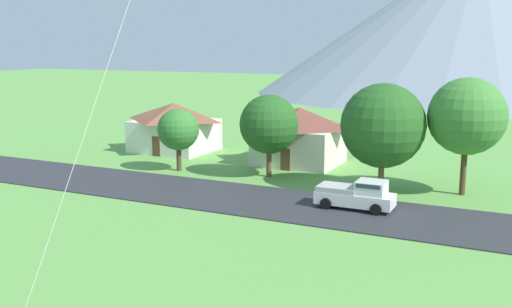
% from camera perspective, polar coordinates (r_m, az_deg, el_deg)
% --- Properties ---
extents(road_strip, '(160.00, 7.97, 0.08)m').
position_cam_1_polar(road_strip, '(39.00, 10.69, -5.85)').
color(road_strip, '#2D2D33').
rests_on(road_strip, ground).
extents(mountain_east_ridge, '(98.09, 98.09, 33.36)m').
position_cam_1_polar(mountain_east_ridge, '(142.96, 20.73, 12.21)').
color(mountain_east_ridge, gray).
rests_on(mountain_east_ridge, ground).
extents(house_leftmost, '(7.81, 7.06, 5.28)m').
position_cam_1_polar(house_leftmost, '(54.15, 4.26, 1.83)').
color(house_leftmost, beige).
rests_on(house_leftmost, ground).
extents(house_right_center, '(8.21, 7.21, 5.03)m').
position_cam_1_polar(house_right_center, '(61.27, -7.97, 2.65)').
color(house_right_center, silver).
rests_on(house_right_center, ground).
extents(tree_left_of_center, '(4.93, 4.93, 6.93)m').
position_cam_1_polar(tree_left_of_center, '(48.44, 1.28, 2.87)').
color(tree_left_of_center, brown).
rests_on(tree_left_of_center, ground).
extents(tree_center, '(5.64, 5.64, 8.67)m').
position_cam_1_polar(tree_center, '(44.96, 19.93, 3.42)').
color(tree_center, '#4C3823').
rests_on(tree_center, ground).
extents(tree_right_of_center, '(3.65, 3.65, 5.50)m').
position_cam_1_polar(tree_right_of_center, '(51.38, -7.61, 2.32)').
color(tree_right_of_center, '#4C3823').
rests_on(tree_right_of_center, ground).
extents(tree_near_right, '(6.34, 6.34, 8.20)m').
position_cam_1_polar(tree_near_right, '(44.46, 12.31, 2.67)').
color(tree_near_right, brown).
rests_on(tree_near_right, ground).
extents(pickup_truck_white_west_side, '(5.22, 2.35, 1.99)m').
position_cam_1_polar(pickup_truck_white_west_side, '(39.83, 9.85, -3.95)').
color(pickup_truck_white_west_side, white).
rests_on(pickup_truck_white_west_side, road_strip).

